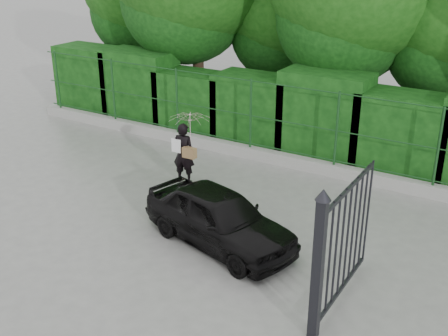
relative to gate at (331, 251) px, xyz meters
The scene contains 7 objects.
ground 4.81m from the gate, behind, with size 80.00×80.00×0.00m, color gray.
kerb 7.04m from the gate, 131.36° to the left, with size 14.00×0.25×0.30m, color #9E9E99.
fence 6.82m from the gate, 129.97° to the left, with size 14.13×0.06×1.80m.
hedge 7.72m from the gate, 126.29° to the left, with size 14.20×1.20×2.27m.
gate is the anchor object (origin of this frame).
woman 5.59m from the gate, 146.39° to the left, with size 0.94×0.96×1.72m.
car 2.85m from the gate, 157.34° to the left, with size 1.29×3.22×1.10m, color black.
Camera 1 is at (6.93, -7.51, 5.41)m, focal length 45.00 mm.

